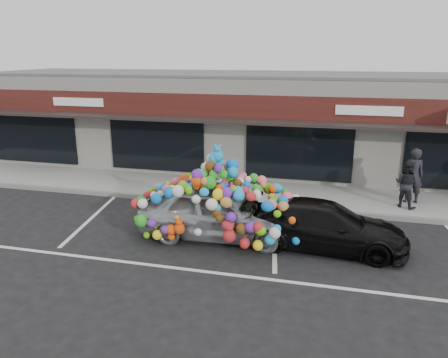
% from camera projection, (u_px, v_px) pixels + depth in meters
% --- Properties ---
extents(ground, '(90.00, 90.00, 0.00)m').
position_uv_depth(ground, '(182.00, 231.00, 13.25)').
color(ground, black).
rests_on(ground, ground).
extents(shop_building, '(24.00, 7.20, 4.31)m').
position_uv_depth(shop_building, '(240.00, 120.00, 20.51)').
color(shop_building, white).
rests_on(shop_building, ground).
extents(sidewalk, '(26.00, 3.00, 0.15)m').
position_uv_depth(sidewalk, '(216.00, 190.00, 16.96)').
color(sidewalk, gray).
rests_on(sidewalk, ground).
extents(kerb, '(26.00, 0.18, 0.16)m').
position_uv_depth(kerb, '(205.00, 202.00, 15.56)').
color(kerb, slate).
rests_on(kerb, ground).
extents(parking_stripe_left, '(0.73, 4.37, 0.01)m').
position_uv_depth(parking_stripe_left, '(91.00, 219.00, 14.18)').
color(parking_stripe_left, silver).
rests_on(parking_stripe_left, ground).
extents(parking_stripe_mid, '(0.73, 4.37, 0.01)m').
position_uv_depth(parking_stripe_mid, '(274.00, 237.00, 12.78)').
color(parking_stripe_mid, silver).
rests_on(parking_stripe_mid, ground).
extents(lane_line, '(14.00, 0.12, 0.01)m').
position_uv_depth(lane_line, '(228.00, 274.00, 10.64)').
color(lane_line, silver).
rests_on(lane_line, ground).
extents(toy_car, '(3.31, 4.99, 2.85)m').
position_uv_depth(toy_car, '(218.00, 206.00, 12.56)').
color(toy_car, '#939A9D').
rests_on(toy_car, ground).
extents(black_sedan, '(2.08, 4.53, 1.28)m').
position_uv_depth(black_sedan, '(325.00, 226.00, 11.95)').
color(black_sedan, black).
rests_on(black_sedan, ground).
extents(pedestrian_a, '(0.75, 0.54, 1.94)m').
position_uv_depth(pedestrian_a, '(413.00, 176.00, 15.05)').
color(pedestrian_a, black).
rests_on(pedestrian_a, sidewalk).
extents(pedestrian_b, '(1.00, 0.95, 1.63)m').
position_uv_depth(pedestrian_b, '(407.00, 184.00, 14.64)').
color(pedestrian_b, black).
rests_on(pedestrian_b, sidewalk).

